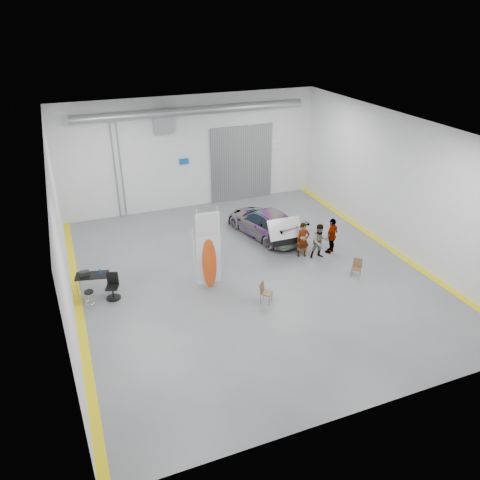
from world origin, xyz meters
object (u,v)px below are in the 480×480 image
object	(u,v)px
shop_stool	(90,299)
folding_chair_near	(266,296)
folding_chair_far	(356,272)
office_chair	(112,288)
work_table	(90,275)
surfboard_display	(209,256)
person_c	(332,236)
sedan_car	(265,222)
person_b	(320,241)
person_a	(303,240)

from	to	relation	value
shop_stool	folding_chair_near	bearing A→B (deg)	-18.56
folding_chair_far	office_chair	xyz separation A→B (m)	(-9.49, 2.08, 0.21)
shop_stool	work_table	size ratio (longest dim) A/B	0.52
surfboard_display	folding_chair_near	xyz separation A→B (m)	(1.59, -1.88, -1.10)
person_c	folding_chair_far	bearing A→B (deg)	52.98
sedan_car	person_b	distance (m)	3.24
surfboard_display	shop_stool	distance (m)	4.69
folding_chair_near	shop_stool	bearing A→B (deg)	114.30
person_a	office_chair	world-z (taller)	person_a
shop_stool	work_table	distance (m)	1.12
person_c	surfboard_display	world-z (taller)	surfboard_display
office_chair	person_a	bearing A→B (deg)	22.71
person_b	shop_stool	xyz separation A→B (m)	(-9.78, -0.28, -0.45)
surfboard_display	office_chair	xyz separation A→B (m)	(-3.71, 0.55, -0.91)
person_b	folding_chair_far	distance (m)	2.16
sedan_car	surfboard_display	world-z (taller)	surfboard_display
sedan_car	folding_chair_near	distance (m)	5.81
person_c	folding_chair_far	world-z (taller)	person_c
folding_chair_near	folding_chair_far	xyz separation A→B (m)	(4.19, 0.34, -0.02)
folding_chair_near	folding_chair_far	size ratio (longest dim) A/B	1.06
person_a	office_chair	xyz separation A→B (m)	(-8.30, -0.31, -0.35)
person_a	work_table	distance (m)	9.00
folding_chair_near	shop_stool	size ratio (longest dim) A/B	1.19
person_c	office_chair	distance (m)	9.68
sedan_car	person_b	xyz separation A→B (m)	(1.30, -2.96, 0.13)
shop_stool	office_chair	world-z (taller)	office_chair
person_b	shop_stool	size ratio (longest dim) A/B	2.28
person_a	shop_stool	world-z (taller)	person_a
sedan_car	folding_chair_far	world-z (taller)	sedan_car
person_a	person_c	bearing A→B (deg)	5.43
person_a	surfboard_display	size ratio (longest dim) A/B	0.47
folding_chair_far	shop_stool	xyz separation A→B (m)	(-10.36, 1.73, 0.10)
work_table	folding_chair_near	bearing A→B (deg)	-27.20
person_b	person_c	xyz separation A→B (m)	(0.75, 0.23, 0.04)
person_c	shop_stool	world-z (taller)	person_c
folding_chair_near	person_a	bearing A→B (deg)	-4.78
person_a	folding_chair_far	bearing A→B (deg)	-51.68
person_c	work_table	world-z (taller)	person_c
person_b	sedan_car	bearing A→B (deg)	121.85
person_c	folding_chair_near	world-z (taller)	person_c
sedan_car	office_chair	xyz separation A→B (m)	(-7.63, -2.89, -0.21)
person_b	surfboard_display	distance (m)	5.26
person_b	shop_stool	world-z (taller)	person_b
folding_chair_near	work_table	bearing A→B (deg)	105.66
person_c	shop_stool	bearing A→B (deg)	-29.78
work_table	office_chair	size ratio (longest dim) A/B	1.31
person_b	work_table	world-z (taller)	person_b
person_b	folding_chair_far	bearing A→B (deg)	-65.93
sedan_car	office_chair	distance (m)	8.16
sedan_car	folding_chair_far	distance (m)	5.33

